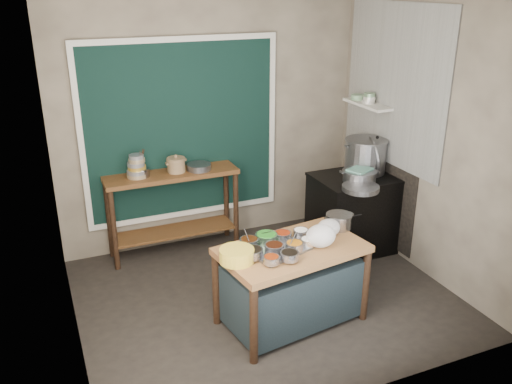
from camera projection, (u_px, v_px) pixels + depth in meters
name	position (u px, v px, depth m)	size (l,w,h in m)	color
floor	(265.00, 297.00, 5.33)	(3.50, 3.00, 0.02)	black
back_wall	(211.00, 122.00, 6.11)	(3.50, 0.02, 2.80)	gray
left_wall	(57.00, 189.00, 4.17)	(0.02, 3.00, 2.80)	gray
right_wall	(425.00, 139.00, 5.46)	(0.02, 3.00, 2.80)	gray
curtain_panel	(182.00, 131.00, 5.96)	(2.10, 0.02, 1.90)	black
curtain_frame	(183.00, 131.00, 5.95)	(2.22, 0.03, 2.02)	beige
tile_panel	(394.00, 86.00, 5.75)	(0.02, 1.70, 1.70)	#B2B2AA
soot_patch	(380.00, 184.00, 6.26)	(0.01, 1.30, 1.30)	black
wall_shelf	(368.00, 104.00, 6.06)	(0.22, 0.70, 0.03)	beige
prep_table	(291.00, 285.00, 4.81)	(1.25, 0.72, 0.75)	olive
back_counter	(174.00, 213.00, 6.05)	(1.45, 0.40, 0.95)	brown
stove_block	(354.00, 214.00, 6.13)	(0.90, 0.68, 0.85)	black
stove_top	(357.00, 178.00, 5.97)	(0.92, 0.69, 0.03)	black
condiment_tray	(278.00, 250.00, 4.60)	(0.50, 0.36, 0.02)	gray
condiment_bowls	(275.00, 245.00, 4.59)	(0.70, 0.53, 0.08)	gray
yellow_basin	(237.00, 255.00, 4.42)	(0.29, 0.29, 0.11)	gold
saucepan	(339.00, 221.00, 5.01)	(0.25, 0.25, 0.14)	gray
plastic_bag_a	(321.00, 236.00, 4.65)	(0.27, 0.23, 0.20)	white
plastic_bag_b	(329.00, 228.00, 4.85)	(0.21, 0.18, 0.16)	white
bowl_stack	(137.00, 167.00, 5.71)	(0.22, 0.22, 0.25)	tan
utensil_cup	(143.00, 172.00, 5.74)	(0.15, 0.15, 0.09)	gray
ceramic_crock	(176.00, 166.00, 5.87)	(0.21, 0.21, 0.14)	olive
wide_bowl	(199.00, 167.00, 5.95)	(0.27, 0.27, 0.07)	gray
stock_pot	(365.00, 156.00, 6.04)	(0.49, 0.49, 0.38)	gray
pot_lid	(374.00, 156.00, 5.96)	(0.44, 0.44, 0.02)	gray
steamer	(359.00, 176.00, 5.80)	(0.38, 0.38, 0.12)	gray
green_cloth	(360.00, 169.00, 5.78)	(0.25, 0.19, 0.02)	slate
shallow_pan	(361.00, 188.00, 5.56)	(0.38, 0.38, 0.05)	gray
shelf_bowl_stack	(369.00, 98.00, 6.02)	(0.15, 0.15, 0.12)	silver
shelf_bowl_green	(358.00, 97.00, 6.22)	(0.16, 0.16, 0.06)	gray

